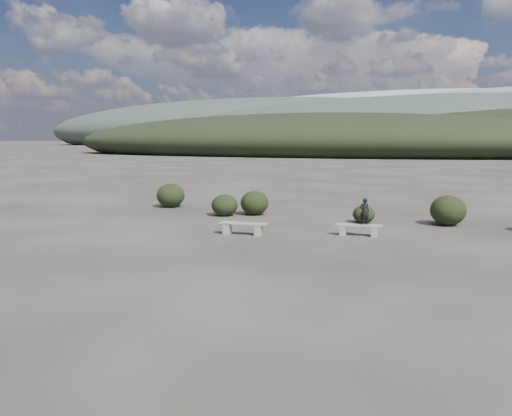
% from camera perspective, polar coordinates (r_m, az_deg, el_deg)
% --- Properties ---
extents(ground, '(1200.00, 1200.00, 0.00)m').
position_cam_1_polar(ground, '(13.36, -2.41, -6.78)').
color(ground, '#292520').
rests_on(ground, ground).
extents(bench_left, '(1.77, 0.56, 0.44)m').
position_cam_1_polar(bench_left, '(17.73, -1.53, -2.24)').
color(bench_left, gray).
rests_on(bench_left, ground).
extents(bench_right, '(1.67, 0.56, 0.41)m').
position_cam_1_polar(bench_right, '(17.88, 11.65, -2.36)').
color(bench_right, gray).
rests_on(bench_right, ground).
extents(seated_person, '(0.38, 0.29, 0.94)m').
position_cam_1_polar(seated_person, '(17.77, 12.29, -0.38)').
color(seated_person, black).
rests_on(seated_person, bench_right).
extents(shrub_a, '(1.17, 1.17, 0.96)m').
position_cam_1_polar(shrub_a, '(22.08, -3.60, 0.33)').
color(shrub_a, black).
rests_on(shrub_a, ground).
extents(shrub_b, '(1.26, 1.26, 1.08)m').
position_cam_1_polar(shrub_b, '(22.33, -0.17, 0.59)').
color(shrub_b, black).
rests_on(shrub_b, ground).
extents(shrub_c, '(0.89, 0.89, 0.71)m').
position_cam_1_polar(shrub_c, '(20.67, 12.22, -0.70)').
color(shrub_c, black).
rests_on(shrub_c, ground).
extents(shrub_d, '(1.37, 1.37, 1.20)m').
position_cam_1_polar(shrub_d, '(21.00, 21.11, -0.25)').
color(shrub_d, black).
rests_on(shrub_d, ground).
extents(shrub_f, '(1.39, 1.39, 1.18)m').
position_cam_1_polar(shrub_f, '(25.22, -9.73, 1.43)').
color(shrub_f, black).
rests_on(shrub_f, ground).
extents(mountain_ridges, '(500.00, 400.00, 56.00)m').
position_cam_1_polar(mountain_ridges, '(351.17, 19.82, 8.67)').
color(mountain_ridges, black).
rests_on(mountain_ridges, ground).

